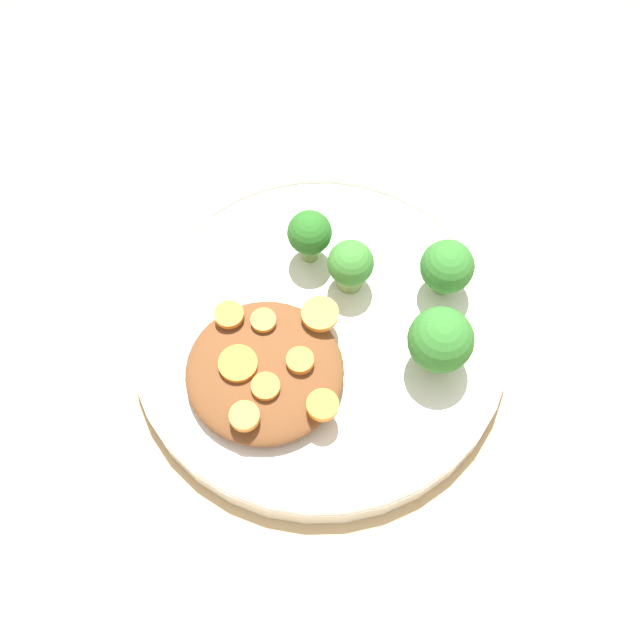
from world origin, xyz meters
The scene contains 15 objects.
ground_plane centered at (0.00, 0.00, 0.00)m, with size 4.00×4.00×0.00m, color tan.
plate centered at (0.00, 0.00, 0.01)m, with size 0.28×0.28×0.03m.
stew_mound centered at (0.03, -0.04, 0.03)m, with size 0.11×0.11×0.02m, color brown.
broccoli_floret_0 centered at (-0.06, 0.00, 0.05)m, with size 0.03×0.03×0.05m.
broccoli_floret_1 centered at (-0.02, 0.10, 0.05)m, with size 0.04×0.04×0.05m.
broccoli_floret_2 centered at (0.04, 0.08, 0.06)m, with size 0.05×0.05×0.06m.
broccoli_floret_3 centered at (-0.04, 0.03, 0.05)m, with size 0.03×0.03×0.05m.
carrot_slice_0 centered at (0.03, -0.02, 0.05)m, with size 0.02×0.02×0.01m, color orange.
carrot_slice_1 centered at (0.00, -0.04, 0.05)m, with size 0.02×0.02×0.00m, color orange.
carrot_slice_2 centered at (0.07, -0.01, 0.05)m, with size 0.02×0.02×0.01m, color orange.
carrot_slice_3 centered at (0.03, -0.06, 0.05)m, with size 0.03×0.03×0.00m, color orange.
carrot_slice_4 centered at (0.07, -0.06, 0.05)m, with size 0.02×0.02×0.01m, color orange.
carrot_slice_5 centered at (-0.01, -0.06, 0.05)m, with size 0.02×0.02×0.00m, color orange.
carrot_slice_6 centered at (0.00, 0.00, 0.05)m, with size 0.03×0.03×0.00m, color orange.
carrot_slice_7 centered at (0.05, -0.04, 0.05)m, with size 0.02×0.02×0.00m, color orange.
Camera 1 is at (0.28, -0.03, 0.62)m, focal length 50.00 mm.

